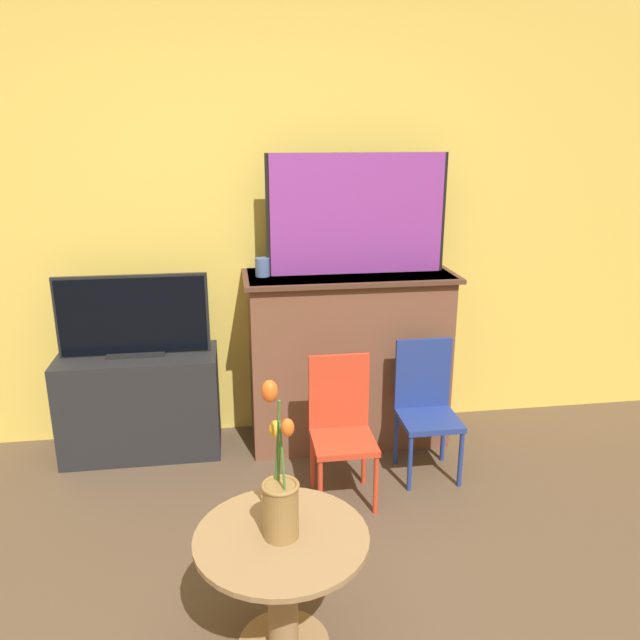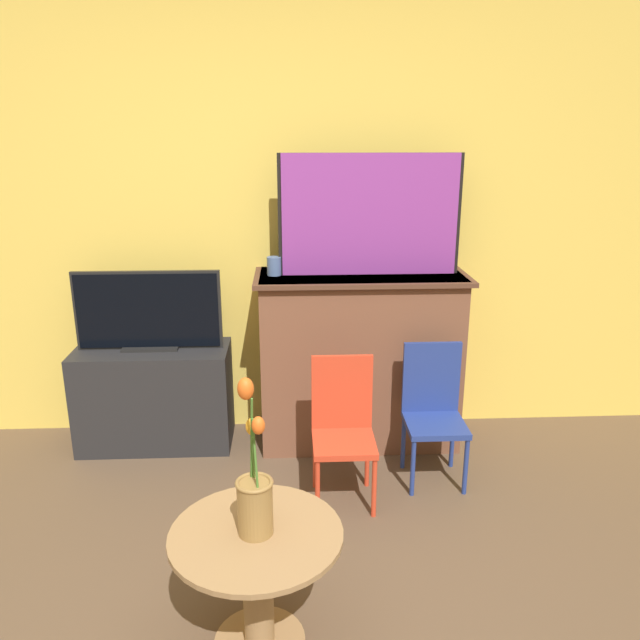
% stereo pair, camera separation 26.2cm
% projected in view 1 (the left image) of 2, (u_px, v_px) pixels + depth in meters
% --- Properties ---
extents(wall_back, '(8.00, 0.06, 2.70)m').
position_uv_depth(wall_back, '(261.00, 208.00, 3.55)').
color(wall_back, '#EAC651').
rests_on(wall_back, ground).
extents(fireplace_mantel, '(1.18, 0.48, 1.01)m').
position_uv_depth(fireplace_mantel, '(348.00, 356.00, 3.62)').
color(fireplace_mantel, brown).
rests_on(fireplace_mantel, ground).
extents(painting, '(1.00, 0.03, 0.65)m').
position_uv_depth(painting, '(357.00, 214.00, 3.39)').
color(painting, black).
rests_on(painting, fireplace_mantel).
extents(mantel_candle, '(0.08, 0.08, 0.10)m').
position_uv_depth(mantel_candle, '(262.00, 267.00, 3.40)').
color(mantel_candle, '#4C6699').
rests_on(mantel_candle, fireplace_mantel).
extents(tv_stand, '(0.87, 0.39, 0.59)m').
position_uv_depth(tv_stand, '(141.00, 404.00, 3.53)').
color(tv_stand, '#232326').
rests_on(tv_stand, ground).
extents(tv_monitor, '(0.81, 0.12, 0.45)m').
position_uv_depth(tv_monitor, '(133.00, 317.00, 3.38)').
color(tv_monitor, black).
rests_on(tv_monitor, tv_stand).
extents(chair_red, '(0.30, 0.30, 0.72)m').
position_uv_depth(chair_red, '(341.00, 422.00, 3.08)').
color(chair_red, red).
rests_on(chair_red, ground).
extents(chair_blue, '(0.30, 0.30, 0.72)m').
position_uv_depth(chair_blue, '(426.00, 402.00, 3.31)').
color(chair_blue, navy).
rests_on(chair_blue, ground).
extents(side_table, '(0.60, 0.60, 0.47)m').
position_uv_depth(side_table, '(282.00, 575.00, 2.15)').
color(side_table, '#99754C').
rests_on(side_table, ground).
extents(vase_tulips, '(0.13, 0.18, 0.54)m').
position_uv_depth(vase_tulips, '(280.00, 495.00, 2.07)').
color(vase_tulips, olive).
rests_on(vase_tulips, side_table).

